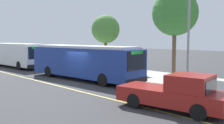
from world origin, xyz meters
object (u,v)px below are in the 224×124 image
object	(u,v)px
transit_bus_second	(16,54)
pedestrian_commuter	(134,66)
transit_bus_main	(83,61)
route_sign_post	(123,57)
pickup_truck	(176,93)
waiting_bench	(125,68)

from	to	relation	value
transit_bus_second	pedestrian_commuter	world-z (taller)	transit_bus_second
pedestrian_commuter	transit_bus_main	bearing A→B (deg)	-130.53
route_sign_post	pedestrian_commuter	distance (m)	1.29
pickup_truck	transit_bus_second	bearing A→B (deg)	174.44
pedestrian_commuter	waiting_bench	bearing A→B (deg)	147.51
transit_bus_second	pickup_truck	distance (m)	24.37
pickup_truck	waiting_bench	size ratio (longest dim) A/B	3.52
route_sign_post	pickup_truck	bearing A→B (deg)	-31.13
transit_bus_second	pickup_truck	xyz separation A→B (m)	(24.25, -2.36, -0.76)
transit_bus_main	route_sign_post	size ratio (longest dim) A/B	4.22
transit_bus_second	pickup_truck	bearing A→B (deg)	-5.56
route_sign_post	pedestrian_commuter	xyz separation A→B (m)	(0.49, 0.85, -0.84)
pedestrian_commuter	pickup_truck	bearing A→B (deg)	-36.85
route_sign_post	pedestrian_commuter	world-z (taller)	route_sign_post
pickup_truck	route_sign_post	distance (m)	9.84
waiting_bench	route_sign_post	world-z (taller)	route_sign_post
waiting_bench	route_sign_post	distance (m)	3.54
transit_bus_main	pedestrian_commuter	distance (m)	4.47
waiting_bench	route_sign_post	size ratio (longest dim) A/B	0.57
waiting_bench	pedestrian_commuter	world-z (taller)	pedestrian_commuter
pedestrian_commuter	route_sign_post	bearing A→B (deg)	-119.99
pickup_truck	waiting_bench	world-z (taller)	pickup_truck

